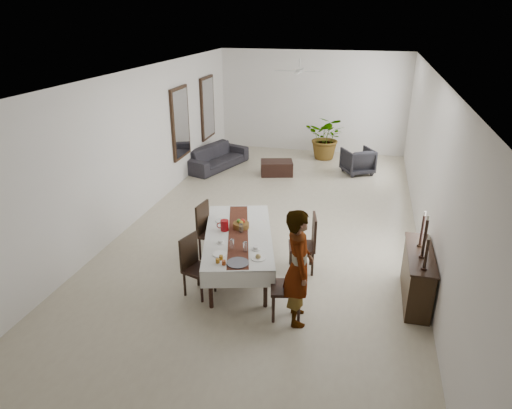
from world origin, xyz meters
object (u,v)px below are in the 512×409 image
(red_pitcher, at_px, (225,225))
(sofa, at_px, (217,157))
(woman, at_px, (298,267))
(dining_table_top, at_px, (238,236))
(sideboard_body, at_px, (417,277))

(red_pitcher, xyz_separation_m, sofa, (-1.99, 5.44, -0.51))
(woman, bearing_deg, dining_table_top, 32.49)
(red_pitcher, distance_m, woman, 1.93)
(dining_table_top, xyz_separation_m, sofa, (-2.26, 5.52, -0.38))
(woman, xyz_separation_m, sideboard_body, (1.76, 0.97, -0.49))
(red_pitcher, relative_size, sofa, 0.09)
(dining_table_top, bearing_deg, woman, -58.45)
(woman, height_order, sideboard_body, woman)
(dining_table_top, xyz_separation_m, red_pitcher, (-0.27, 0.07, 0.13))
(red_pitcher, bearing_deg, dining_table_top, -15.39)
(sofa, bearing_deg, red_pitcher, -140.53)
(red_pitcher, xyz_separation_m, woman, (1.50, -1.22, 0.07))
(woman, bearing_deg, sideboard_body, -75.73)
(dining_table_top, relative_size, woman, 1.28)
(dining_table_top, height_order, red_pitcher, red_pitcher)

